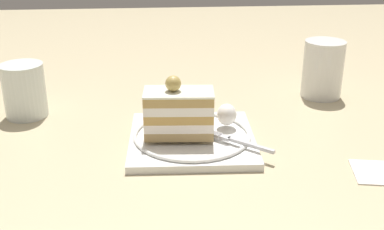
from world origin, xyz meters
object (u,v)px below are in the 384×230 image
(drink_glass_near, at_px, (25,94))
(drink_glass_far, at_px, (322,73))
(cake_slice, at_px, (179,112))
(whipped_cream_dollop, at_px, (227,115))
(dessert_plate, at_px, (192,138))
(fork, at_px, (236,141))

(drink_glass_near, distance_m, drink_glass_far, 0.56)
(cake_slice, height_order, drink_glass_far, cake_slice)
(cake_slice, relative_size, whipped_cream_dollop, 3.07)
(dessert_plate, bearing_deg, cake_slice, 103.18)
(cake_slice, xyz_separation_m, drink_glass_far, (0.19, -0.29, -0.01))
(cake_slice, bearing_deg, whipped_cream_dollop, -68.18)
(dessert_plate, bearing_deg, fork, -121.71)
(drink_glass_near, xyz_separation_m, drink_glass_far, (0.05, -0.55, 0.01))
(whipped_cream_dollop, relative_size, fork, 0.37)
(dessert_plate, distance_m, drink_glass_near, 0.32)
(cake_slice, height_order, drink_glass_near, cake_slice)
(whipped_cream_dollop, height_order, drink_glass_near, drink_glass_near)
(cake_slice, bearing_deg, fork, -112.15)
(dessert_plate, xyz_separation_m, whipped_cream_dollop, (0.03, -0.06, 0.03))
(fork, xyz_separation_m, drink_glass_far, (0.23, -0.21, 0.03))
(whipped_cream_dollop, bearing_deg, dessert_plate, 114.68)
(drink_glass_near, bearing_deg, cake_slice, -117.99)
(whipped_cream_dollop, distance_m, drink_glass_far, 0.27)
(fork, height_order, drink_glass_far, drink_glass_far)
(dessert_plate, distance_m, drink_glass_far, 0.33)
(dessert_plate, relative_size, whipped_cream_dollop, 5.68)
(cake_slice, height_order, fork, cake_slice)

